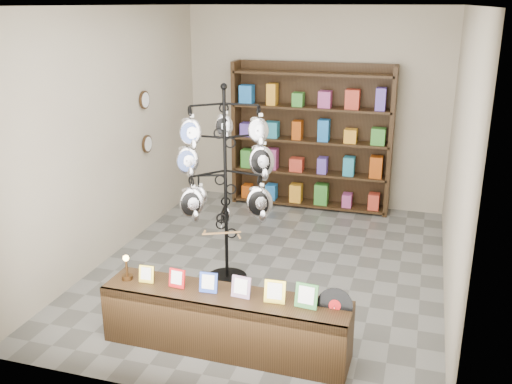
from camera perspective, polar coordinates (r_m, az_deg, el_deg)
ground at (r=6.93m, az=1.42°, el=-7.50°), size 5.00×5.00×0.00m
room_envelope at (r=6.34m, az=1.55°, el=7.71°), size 5.00×5.00×5.00m
display_tree at (r=6.18m, az=-3.10°, el=2.11°), size 1.21×1.21×2.24m
front_shelf at (r=5.31m, az=-3.08°, el=-12.80°), size 2.27×0.50×0.80m
back_shelving at (r=8.70m, az=5.53°, el=5.05°), size 2.42×0.36×2.20m
wall_clocks at (r=7.86m, az=-10.96°, el=6.87°), size 0.03×0.24×0.84m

